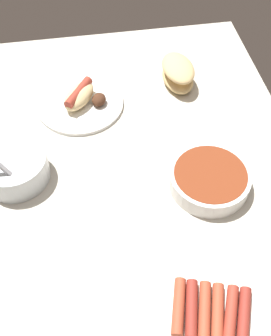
{
  "coord_description": "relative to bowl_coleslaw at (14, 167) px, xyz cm",
  "views": [
    {
      "loc": [
        55.26,
        -5.5,
        77.88
      ],
      "look_at": [
        -2.87,
        4.09,
        3.0
      ],
      "focal_mm": 44.99,
      "sensor_mm": 36.0,
      "label": 1
    }
  ],
  "objects": [
    {
      "name": "bread_stack",
      "position": [
        -25.94,
        43.95,
        0.01
      ],
      "size": [
        14.1,
        9.32,
        7.2
      ],
      "color": "tan",
      "rests_on": "ground_plane"
    },
    {
      "name": "bowl_chili",
      "position": [
        9.74,
        43.08,
        -1.13
      ],
      "size": [
        18.1,
        18.1,
        4.47
      ],
      "color": "white",
      "rests_on": "ground_plane"
    },
    {
      "name": "bowl_coleslaw",
      "position": [
        0.0,
        0.0,
        0.0
      ],
      "size": [
        15.55,
        15.55,
        16.06
      ],
      "color": "silver",
      "rests_on": "ground_plane"
    },
    {
      "name": "plate_sausages",
      "position": [
        38.45,
        35.42,
        -2.57
      ],
      "size": [
        23.92,
        23.92,
        3.14
      ],
      "color": "white",
      "rests_on": "ground_plane"
    },
    {
      "name": "ground_plane",
      "position": [
        7.27,
        23.07,
        -5.09
      ],
      "size": [
        120.0,
        90.0,
        3.0
      ],
      "primitive_type": "cube",
      "color": "beige"
    },
    {
      "name": "plate_hotdog_assembled",
      "position": [
        -21.46,
        16.7,
        -1.88
      ],
      "size": [
        23.05,
        23.05,
        5.61
      ],
      "color": "white",
      "rests_on": "ground_plane"
    }
  ]
}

